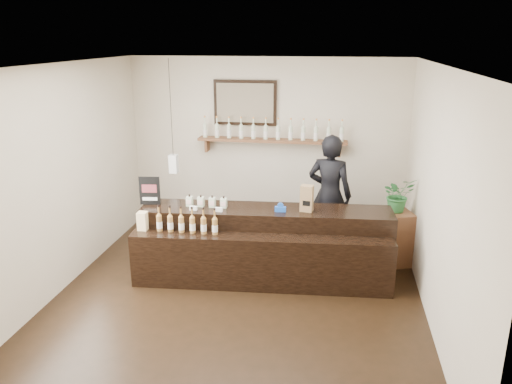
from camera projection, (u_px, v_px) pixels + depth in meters
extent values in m
plane|color=black|center=(238.00, 296.00, 6.23)|extent=(5.00, 5.00, 0.00)
plane|color=beige|center=(267.00, 145.00, 8.17)|extent=(4.50, 0.00, 4.50)
plane|color=beige|center=(166.00, 293.00, 3.46)|extent=(4.50, 0.00, 4.50)
plane|color=beige|center=(58.00, 180.00, 6.16)|extent=(0.00, 5.00, 5.00)
plane|color=beige|center=(438.00, 199.00, 5.47)|extent=(0.00, 5.00, 5.00)
plane|color=white|center=(235.00, 65.00, 5.39)|extent=(5.00, 5.00, 0.00)
cube|color=brown|center=(272.00, 140.00, 8.00)|extent=(2.40, 0.25, 0.04)
cube|color=brown|center=(207.00, 145.00, 8.23)|extent=(0.04, 0.20, 0.20)
cube|color=brown|center=(339.00, 150.00, 7.90)|extent=(0.04, 0.20, 0.20)
cube|color=black|center=(245.00, 103.00, 7.99)|extent=(1.02, 0.04, 0.72)
cube|color=#473D2E|center=(245.00, 103.00, 7.96)|extent=(0.92, 0.01, 0.62)
cube|color=white|center=(174.00, 164.00, 7.56)|extent=(0.12, 0.12, 0.28)
cylinder|color=black|center=(171.00, 108.00, 7.31)|extent=(0.01, 0.01, 1.41)
cylinder|color=beige|center=(205.00, 131.00, 8.13)|extent=(0.07, 0.07, 0.20)
cone|color=beige|center=(205.00, 123.00, 8.09)|extent=(0.07, 0.07, 0.05)
cylinder|color=beige|center=(205.00, 120.00, 8.07)|extent=(0.02, 0.02, 0.07)
cylinder|color=#D6883F|center=(205.00, 117.00, 8.06)|extent=(0.03, 0.03, 0.02)
cylinder|color=white|center=(205.00, 132.00, 8.14)|extent=(0.07, 0.07, 0.09)
cylinder|color=beige|center=(217.00, 131.00, 8.10)|extent=(0.07, 0.07, 0.20)
cone|color=beige|center=(217.00, 124.00, 8.06)|extent=(0.07, 0.07, 0.05)
cylinder|color=beige|center=(217.00, 120.00, 8.04)|extent=(0.02, 0.02, 0.07)
cylinder|color=#D6883F|center=(217.00, 117.00, 8.03)|extent=(0.03, 0.03, 0.02)
cylinder|color=white|center=(217.00, 133.00, 8.11)|extent=(0.07, 0.07, 0.09)
cylinder|color=beige|center=(229.00, 132.00, 8.07)|extent=(0.07, 0.07, 0.20)
cone|color=beige|center=(229.00, 124.00, 8.03)|extent=(0.07, 0.07, 0.05)
cylinder|color=beige|center=(229.00, 120.00, 8.01)|extent=(0.02, 0.02, 0.07)
cylinder|color=#D6883F|center=(229.00, 117.00, 8.00)|extent=(0.03, 0.03, 0.02)
cylinder|color=white|center=(229.00, 133.00, 8.08)|extent=(0.07, 0.07, 0.09)
cylinder|color=beige|center=(241.00, 132.00, 8.04)|extent=(0.07, 0.07, 0.20)
cone|color=beige|center=(241.00, 124.00, 8.00)|extent=(0.07, 0.07, 0.05)
cylinder|color=beige|center=(241.00, 120.00, 7.98)|extent=(0.02, 0.02, 0.07)
cylinder|color=#D6883F|center=(241.00, 118.00, 7.97)|extent=(0.03, 0.03, 0.02)
cylinder|color=white|center=(241.00, 133.00, 8.04)|extent=(0.07, 0.07, 0.09)
cylinder|color=beige|center=(253.00, 132.00, 8.01)|extent=(0.07, 0.07, 0.20)
cone|color=beige|center=(253.00, 125.00, 7.97)|extent=(0.07, 0.07, 0.05)
cylinder|color=beige|center=(253.00, 121.00, 7.95)|extent=(0.02, 0.02, 0.07)
cylinder|color=#D6883F|center=(253.00, 118.00, 7.94)|extent=(0.03, 0.03, 0.02)
cylinder|color=white|center=(253.00, 134.00, 8.01)|extent=(0.07, 0.07, 0.09)
cylinder|color=beige|center=(266.00, 133.00, 7.98)|extent=(0.07, 0.07, 0.20)
cone|color=beige|center=(266.00, 125.00, 7.94)|extent=(0.07, 0.07, 0.05)
cylinder|color=beige|center=(266.00, 121.00, 7.92)|extent=(0.02, 0.02, 0.07)
cylinder|color=#D6883F|center=(266.00, 118.00, 7.91)|extent=(0.03, 0.03, 0.02)
cylinder|color=white|center=(266.00, 134.00, 7.98)|extent=(0.07, 0.07, 0.09)
cylinder|color=beige|center=(278.00, 133.00, 7.95)|extent=(0.07, 0.07, 0.20)
cone|color=beige|center=(278.00, 125.00, 7.91)|extent=(0.07, 0.07, 0.05)
cylinder|color=beige|center=(278.00, 121.00, 7.89)|extent=(0.02, 0.02, 0.07)
cylinder|color=#D6883F|center=(278.00, 118.00, 7.88)|extent=(0.03, 0.03, 0.02)
cylinder|color=white|center=(278.00, 134.00, 7.95)|extent=(0.07, 0.07, 0.09)
cylinder|color=beige|center=(291.00, 134.00, 7.92)|extent=(0.07, 0.07, 0.20)
cone|color=beige|center=(291.00, 126.00, 7.88)|extent=(0.07, 0.07, 0.05)
cylinder|color=beige|center=(291.00, 122.00, 7.86)|extent=(0.02, 0.02, 0.07)
cylinder|color=#D6883F|center=(291.00, 119.00, 7.85)|extent=(0.03, 0.03, 0.02)
cylinder|color=white|center=(291.00, 135.00, 7.92)|extent=(0.07, 0.07, 0.09)
cylinder|color=beige|center=(303.00, 134.00, 7.89)|extent=(0.07, 0.07, 0.20)
cone|color=beige|center=(303.00, 126.00, 7.85)|extent=(0.07, 0.07, 0.05)
cylinder|color=beige|center=(304.00, 122.00, 7.83)|extent=(0.02, 0.02, 0.07)
cylinder|color=#D6883F|center=(304.00, 119.00, 7.82)|extent=(0.03, 0.03, 0.02)
cylinder|color=white|center=(303.00, 135.00, 7.89)|extent=(0.07, 0.07, 0.09)
cylinder|color=beige|center=(316.00, 134.00, 7.86)|extent=(0.07, 0.07, 0.20)
cone|color=beige|center=(316.00, 126.00, 7.82)|extent=(0.07, 0.07, 0.05)
cylinder|color=beige|center=(316.00, 122.00, 7.80)|extent=(0.02, 0.02, 0.07)
cylinder|color=#D6883F|center=(316.00, 119.00, 7.78)|extent=(0.03, 0.03, 0.02)
cylinder|color=white|center=(316.00, 136.00, 7.86)|extent=(0.07, 0.07, 0.09)
cylinder|color=beige|center=(329.00, 135.00, 7.82)|extent=(0.07, 0.07, 0.20)
cone|color=beige|center=(329.00, 127.00, 7.79)|extent=(0.07, 0.07, 0.05)
cylinder|color=beige|center=(329.00, 123.00, 7.77)|extent=(0.02, 0.02, 0.07)
cylinder|color=#D6883F|center=(329.00, 120.00, 7.75)|extent=(0.03, 0.03, 0.02)
cylinder|color=white|center=(329.00, 136.00, 7.83)|extent=(0.07, 0.07, 0.09)
cylinder|color=beige|center=(342.00, 135.00, 7.79)|extent=(0.07, 0.07, 0.20)
cone|color=beige|center=(342.00, 127.00, 7.76)|extent=(0.07, 0.07, 0.05)
cylinder|color=beige|center=(342.00, 123.00, 7.74)|extent=(0.02, 0.02, 0.07)
cylinder|color=#D6883F|center=(342.00, 120.00, 7.72)|extent=(0.03, 0.03, 0.02)
cylinder|color=white|center=(341.00, 136.00, 7.80)|extent=(0.07, 0.07, 0.09)
cube|color=black|center=(266.00, 241.00, 6.71)|extent=(3.35, 0.81, 0.93)
cube|color=black|center=(261.00, 263.00, 6.33)|extent=(3.33, 0.52, 0.70)
cube|color=white|center=(193.00, 208.00, 6.51)|extent=(0.10, 0.04, 0.05)
cube|color=white|center=(219.00, 210.00, 6.45)|extent=(0.10, 0.04, 0.05)
cube|color=beige|center=(143.00, 225.00, 6.45)|extent=(0.12, 0.12, 0.12)
cube|color=beige|center=(142.00, 217.00, 6.41)|extent=(0.12, 0.12, 0.12)
cube|color=beige|center=(190.00, 201.00, 6.67)|extent=(0.08, 0.08, 0.13)
cube|color=#FECBC6|center=(189.00, 202.00, 6.63)|extent=(0.07, 0.00, 0.06)
cylinder|color=black|center=(189.00, 196.00, 6.64)|extent=(0.02, 0.02, 0.03)
cube|color=beige|center=(201.00, 202.00, 6.64)|extent=(0.08, 0.08, 0.13)
cube|color=#FECBC6|center=(200.00, 203.00, 6.60)|extent=(0.07, 0.00, 0.06)
cylinder|color=black|center=(201.00, 196.00, 6.62)|extent=(0.02, 0.02, 0.03)
cube|color=beige|center=(212.00, 202.00, 6.62)|extent=(0.08, 0.08, 0.13)
cube|color=#FECBC6|center=(211.00, 203.00, 6.58)|extent=(0.07, 0.00, 0.06)
cylinder|color=black|center=(212.00, 197.00, 6.60)|extent=(0.02, 0.02, 0.03)
cube|color=beige|center=(224.00, 203.00, 6.60)|extent=(0.08, 0.08, 0.13)
cube|color=#FECBC6|center=(223.00, 204.00, 6.55)|extent=(0.07, 0.00, 0.06)
cylinder|color=black|center=(224.00, 197.00, 6.57)|extent=(0.02, 0.02, 0.03)
cylinder|color=olive|center=(159.00, 223.00, 6.40)|extent=(0.07, 0.07, 0.20)
cone|color=olive|center=(159.00, 214.00, 6.36)|extent=(0.07, 0.07, 0.05)
cylinder|color=olive|center=(159.00, 210.00, 6.34)|extent=(0.02, 0.02, 0.07)
cylinder|color=black|center=(158.00, 206.00, 6.33)|extent=(0.03, 0.03, 0.02)
cylinder|color=white|center=(160.00, 225.00, 6.41)|extent=(0.07, 0.07, 0.09)
cylinder|color=olive|center=(170.00, 224.00, 6.38)|extent=(0.07, 0.07, 0.20)
cone|color=olive|center=(170.00, 215.00, 6.34)|extent=(0.07, 0.07, 0.05)
cylinder|color=olive|center=(170.00, 210.00, 6.32)|extent=(0.02, 0.02, 0.07)
cylinder|color=black|center=(169.00, 207.00, 6.31)|extent=(0.03, 0.03, 0.02)
cylinder|color=white|center=(170.00, 225.00, 6.38)|extent=(0.07, 0.07, 0.09)
cylinder|color=olive|center=(181.00, 225.00, 6.35)|extent=(0.07, 0.07, 0.20)
cone|color=olive|center=(181.00, 215.00, 6.32)|extent=(0.07, 0.07, 0.05)
cylinder|color=olive|center=(181.00, 211.00, 6.30)|extent=(0.02, 0.02, 0.07)
cylinder|color=black|center=(181.00, 207.00, 6.28)|extent=(0.03, 0.03, 0.02)
cylinder|color=white|center=(181.00, 226.00, 6.36)|extent=(0.07, 0.07, 0.09)
cylinder|color=olive|center=(192.00, 225.00, 6.33)|extent=(0.07, 0.07, 0.20)
cone|color=olive|center=(192.00, 216.00, 6.29)|extent=(0.07, 0.07, 0.05)
cylinder|color=olive|center=(192.00, 211.00, 6.28)|extent=(0.02, 0.02, 0.07)
cylinder|color=black|center=(192.00, 208.00, 6.26)|extent=(0.03, 0.03, 0.02)
cylinder|color=white|center=(193.00, 227.00, 6.34)|extent=(0.07, 0.07, 0.09)
cylinder|color=olive|center=(204.00, 226.00, 6.31)|extent=(0.07, 0.07, 0.20)
cone|color=olive|center=(203.00, 217.00, 6.27)|extent=(0.07, 0.07, 0.05)
cylinder|color=olive|center=(203.00, 212.00, 6.25)|extent=(0.02, 0.02, 0.07)
cylinder|color=black|center=(203.00, 209.00, 6.24)|extent=(0.03, 0.03, 0.02)
cylinder|color=white|center=(204.00, 227.00, 6.32)|extent=(0.07, 0.07, 0.09)
cylinder|color=olive|center=(215.00, 227.00, 6.29)|extent=(0.07, 0.07, 0.20)
cone|color=olive|center=(215.00, 217.00, 6.25)|extent=(0.07, 0.07, 0.05)
cylinder|color=olive|center=(215.00, 213.00, 6.23)|extent=(0.02, 0.02, 0.07)
cylinder|color=black|center=(214.00, 209.00, 6.22)|extent=(0.03, 0.03, 0.02)
cylinder|color=white|center=(215.00, 228.00, 6.29)|extent=(0.07, 0.07, 0.09)
cube|color=black|center=(150.00, 191.00, 6.68)|extent=(0.28, 0.05, 0.39)
cube|color=maroon|center=(149.00, 189.00, 6.66)|extent=(0.20, 0.03, 0.11)
cube|color=white|center=(150.00, 199.00, 6.70)|extent=(0.20, 0.03, 0.04)
cube|color=olive|center=(307.00, 198.00, 6.43)|extent=(0.18, 0.14, 0.35)
cube|color=black|center=(306.00, 203.00, 6.39)|extent=(0.10, 0.02, 0.07)
cube|color=blue|center=(280.00, 209.00, 6.45)|extent=(0.15, 0.06, 0.07)
cylinder|color=blue|center=(280.00, 206.00, 6.44)|extent=(0.08, 0.04, 0.08)
cube|color=brown|center=(394.00, 237.00, 7.07)|extent=(0.53, 0.62, 0.77)
imported|color=#2C6E34|center=(398.00, 195.00, 6.89)|extent=(0.56, 0.53, 0.48)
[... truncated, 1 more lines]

